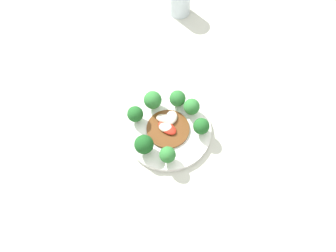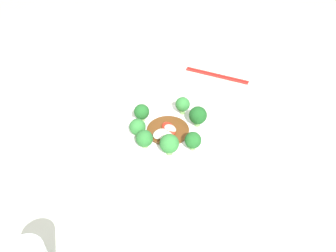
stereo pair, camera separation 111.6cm
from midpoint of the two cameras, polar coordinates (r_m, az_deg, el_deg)
name	(u,v)px [view 2 (the right image)]	position (r m, az deg, el deg)	size (l,w,h in m)	color
table	(176,211)	(1.12, -4.97, -41.05)	(1.07, 0.84, 0.72)	#B7BCAD
plate	(168,133)	(0.77, -9.32, -35.77)	(0.25, 0.25, 0.02)	white
broccoli_south	(138,127)	(0.74, -17.98, -35.53)	(0.05, 0.05, 0.06)	#7AAD5B
broccoli_southwest	(142,112)	(0.76, -15.97, -30.75)	(0.05, 0.05, 0.06)	#7AAD5B
broccoli_northwest	(183,105)	(0.75, -4.99, -29.18)	(0.04, 0.04, 0.06)	#7AAD5B
broccoli_northeast	(193,140)	(0.71, -3.61, -41.01)	(0.05, 0.05, 0.06)	#70A356
broccoli_southeast	(144,139)	(0.73, -16.89, -39.18)	(0.05, 0.05, 0.05)	#89B76B
broccoli_east	(169,144)	(0.71, -10.60, -41.90)	(0.05, 0.05, 0.06)	#70A356
broccoli_north	(198,116)	(0.73, -1.33, -33.28)	(0.05, 0.05, 0.06)	#70A356
stirfry_center	(167,131)	(0.75, -9.84, -35.99)	(0.12, 0.12, 0.02)	#5B3314
chopsticks	(217,75)	(0.89, 5.19, -15.93)	(0.14, 0.21, 0.01)	red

